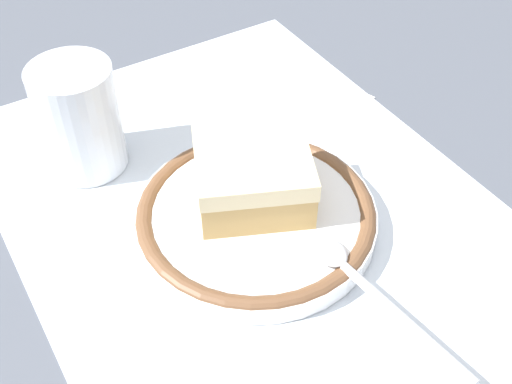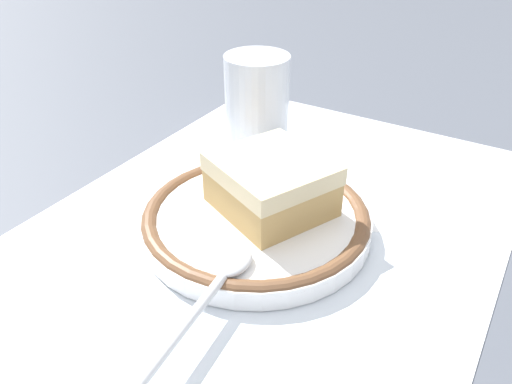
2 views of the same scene
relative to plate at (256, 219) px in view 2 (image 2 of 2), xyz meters
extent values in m
plane|color=#4C515B|center=(0.02, 0.01, -0.01)|extent=(2.40, 2.40, 0.00)
cube|color=silver|center=(0.02, 0.01, -0.01)|extent=(0.55, 0.35, 0.00)
cylinder|color=white|center=(0.00, 0.00, 0.00)|extent=(0.18, 0.18, 0.02)
torus|color=brown|center=(0.00, 0.00, 0.00)|extent=(0.18, 0.18, 0.01)
cube|color=tan|center=(-0.01, 0.01, 0.02)|extent=(0.10, 0.11, 0.03)
cube|color=beige|center=(-0.01, 0.01, 0.04)|extent=(0.11, 0.11, 0.01)
ellipsoid|color=silver|center=(0.06, 0.02, 0.01)|extent=(0.04, 0.03, 0.01)
cylinder|color=silver|center=(0.14, 0.03, 0.01)|extent=(0.11, 0.02, 0.01)
cylinder|color=silver|center=(-0.14, -0.08, 0.04)|extent=(0.07, 0.07, 0.09)
cylinder|color=silver|center=(-0.14, -0.08, 0.00)|extent=(0.06, 0.06, 0.03)
cube|color=white|center=(-0.12, 0.11, -0.01)|extent=(0.16, 0.16, 0.00)
camera|label=1|loc=(0.29, -0.18, 0.36)|focal=45.18mm
camera|label=2|loc=(0.28, 0.17, 0.24)|focal=35.84mm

